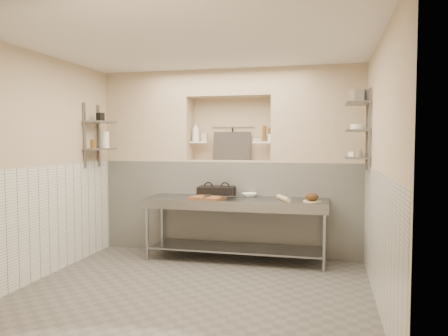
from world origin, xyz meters
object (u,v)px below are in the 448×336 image
(panini_press, at_px, (217,191))
(rolling_pin, at_px, (283,198))
(bread_loaf, at_px, (312,197))
(prep_table, at_px, (235,216))
(bottle_soap, at_px, (196,132))
(mixing_bowl, at_px, (249,195))
(cutting_board, at_px, (207,198))
(bowl_alcove, at_px, (257,140))
(jug_left, at_px, (105,140))

(panini_press, xyz_separation_m, rolling_pin, (1.01, -0.26, -0.04))
(rolling_pin, relative_size, bread_loaf, 2.40)
(prep_table, distance_m, bread_loaf, 1.13)
(rolling_pin, height_order, bottle_soap, bottle_soap)
(mixing_bowl, relative_size, bottle_soap, 0.75)
(panini_press, xyz_separation_m, cutting_board, (-0.03, -0.40, -0.05))
(panini_press, bearing_deg, bottle_soap, 135.26)
(prep_table, distance_m, cutting_board, 0.50)
(panini_press, height_order, mixing_bowl, panini_press)
(cutting_board, bearing_deg, bowl_alcove, 52.82)
(bowl_alcove, bearing_deg, bottle_soap, 179.95)
(panini_press, height_order, bowl_alcove, bowl_alcove)
(rolling_pin, height_order, bread_loaf, bread_loaf)
(bread_loaf, bearing_deg, bottle_soap, 160.07)
(panini_press, xyz_separation_m, bowl_alcove, (0.54, 0.36, 0.76))
(rolling_pin, height_order, jug_left, jug_left)
(mixing_bowl, height_order, jug_left, jug_left)
(panini_press, distance_m, rolling_pin, 1.05)
(cutting_board, distance_m, mixing_bowl, 0.68)
(jug_left, bearing_deg, prep_table, -0.48)
(panini_press, xyz_separation_m, bottle_soap, (-0.43, 0.36, 0.89))
(panini_press, relative_size, rolling_pin, 1.32)
(cutting_board, bearing_deg, bread_loaf, 3.84)
(mixing_bowl, bearing_deg, bowl_alcove, 79.77)
(panini_press, bearing_deg, mixing_bowl, 0.53)
(cutting_board, distance_m, bread_loaf, 1.44)
(cutting_board, xyz_separation_m, rolling_pin, (1.04, 0.13, 0.01))
(cutting_board, distance_m, rolling_pin, 1.05)
(bread_loaf, bearing_deg, cutting_board, -176.16)
(panini_press, height_order, bread_loaf, panini_press)
(panini_press, distance_m, bowl_alcove, 1.00)
(prep_table, xyz_separation_m, mixing_bowl, (0.16, 0.24, 0.29))
(prep_table, distance_m, panini_press, 0.51)
(bread_loaf, bearing_deg, panini_press, 167.90)
(prep_table, xyz_separation_m, bottle_soap, (-0.76, 0.56, 1.22))
(cutting_board, relative_size, rolling_pin, 1.06)
(mixing_bowl, relative_size, bread_loaf, 1.27)
(cutting_board, bearing_deg, prep_table, 28.80)
(mixing_bowl, xyz_separation_m, jug_left, (-2.20, -0.23, 0.81))
(prep_table, relative_size, bowl_alcove, 18.94)
(panini_press, bearing_deg, bowl_alcove, 29.15)
(prep_table, relative_size, panini_press, 4.64)
(bread_loaf, height_order, jug_left, jug_left)
(mixing_bowl, distance_m, rolling_pin, 0.61)
(prep_table, xyz_separation_m, cutting_board, (-0.36, -0.20, 0.28))
(mixing_bowl, height_order, bowl_alcove, bowl_alcove)
(prep_table, relative_size, rolling_pin, 6.14)
(cutting_board, relative_size, jug_left, 1.81)
(bread_loaf, relative_size, jug_left, 0.71)
(panini_press, relative_size, cutting_board, 1.25)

